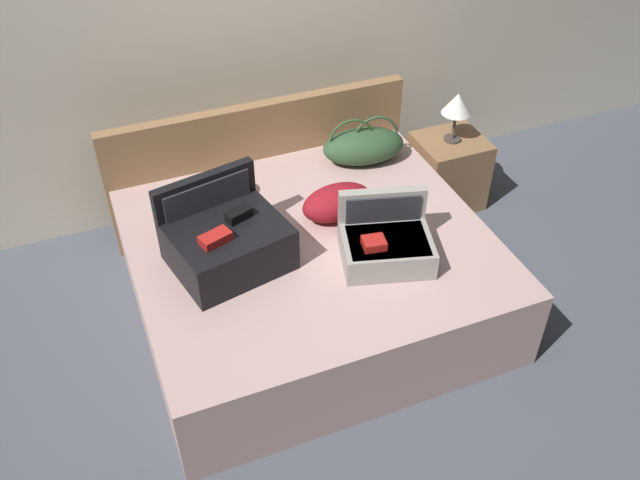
% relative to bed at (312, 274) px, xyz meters
% --- Properties ---
extents(ground_plane, '(12.00, 12.00, 0.00)m').
position_rel_bed_xyz_m(ground_plane, '(0.00, -0.40, -0.25)').
color(ground_plane, '#4C515B').
extents(back_wall, '(8.00, 0.10, 2.60)m').
position_rel_bed_xyz_m(back_wall, '(0.00, 1.25, 1.05)').
color(back_wall, beige).
rests_on(back_wall, ground).
extents(bed, '(1.89, 1.71, 0.50)m').
position_rel_bed_xyz_m(bed, '(0.00, 0.00, 0.00)').
color(bed, '#BC9993').
rests_on(bed, ground).
extents(headboard, '(1.93, 0.08, 0.86)m').
position_rel_bed_xyz_m(headboard, '(0.00, 0.90, 0.18)').
color(headboard, olive).
rests_on(headboard, ground).
extents(hard_case_large, '(0.65, 0.59, 0.43)m').
position_rel_bed_xyz_m(hard_case_large, '(-0.46, -0.01, 0.39)').
color(hard_case_large, black).
rests_on(hard_case_large, bed).
extents(hard_case_medium, '(0.54, 0.49, 0.32)m').
position_rel_bed_xyz_m(hard_case_medium, '(0.31, -0.27, 0.35)').
color(hard_case_medium, gray).
rests_on(hard_case_medium, bed).
extents(duffel_bag, '(0.55, 0.35, 0.31)m').
position_rel_bed_xyz_m(duffel_bag, '(0.58, 0.60, 0.36)').
color(duffel_bag, '#2D4C2D').
rests_on(duffel_bag, bed).
extents(pillow_near_headboard, '(0.45, 0.26, 0.14)m').
position_rel_bed_xyz_m(pillow_near_headboard, '(-0.39, 0.54, 0.32)').
color(pillow_near_headboard, '#4C724C').
rests_on(pillow_near_headboard, bed).
extents(pillow_center_head, '(0.43, 0.28, 0.19)m').
position_rel_bed_xyz_m(pillow_center_head, '(0.21, 0.14, 0.34)').
color(pillow_center_head, maroon).
rests_on(pillow_center_head, bed).
extents(nightstand, '(0.44, 0.40, 0.50)m').
position_rel_bed_xyz_m(nightstand, '(1.23, 0.61, -0.00)').
color(nightstand, olive).
rests_on(nightstand, ground).
extents(table_lamp, '(0.19, 0.19, 0.34)m').
position_rel_bed_xyz_m(table_lamp, '(1.23, 0.61, 0.50)').
color(table_lamp, '#3F3833').
rests_on(table_lamp, nightstand).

